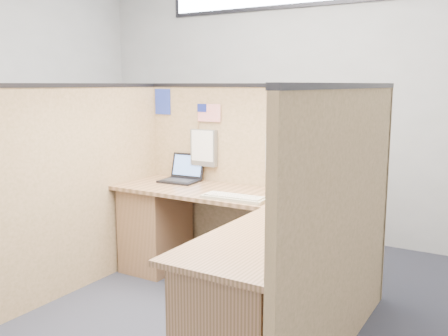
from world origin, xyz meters
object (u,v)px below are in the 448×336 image
Objects in this scene: keyboard at (234,198)px; mouse at (327,207)px; l_desk at (229,256)px; laptop at (183,175)px.

mouse is at bearing 1.69° from keyboard.
keyboard is at bearing -176.39° from mouse.
keyboard reaches higher than l_desk.
laptop is 0.79m from keyboard.
mouse reaches higher than l_desk.
laptop is at bearing 166.22° from mouse.
laptop reaches higher than l_desk.
l_desk is at bearing -70.86° from keyboard.
laptop is at bearing 149.86° from keyboard.
laptop is (-0.77, 0.56, 0.39)m from l_desk.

